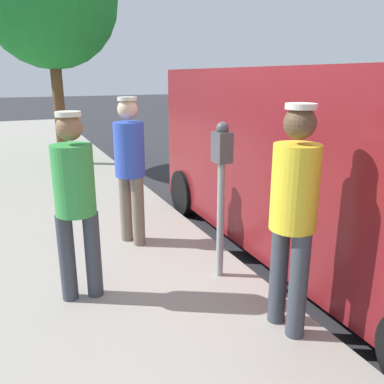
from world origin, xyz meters
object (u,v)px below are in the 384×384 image
object	(u,v)px
parking_meter_near	(221,175)
parked_van	(334,161)
pedestrian_in_yellow	(294,207)
street_tree	(49,0)
pedestrian_in_green	(75,197)
pedestrian_in_blue	(130,162)

from	to	relation	value
parking_meter_near	parked_van	size ratio (longest dim) A/B	0.29
pedestrian_in_yellow	street_tree	xyz separation A→B (m)	(0.81, -7.11, 2.39)
pedestrian_in_green	pedestrian_in_blue	size ratio (longest dim) A/B	0.97
pedestrian_in_green	pedestrian_in_blue	xyz separation A→B (m)	(-0.76, -1.01, 0.03)
parked_van	street_tree	size ratio (longest dim) A/B	1.09
parked_van	street_tree	bearing A→B (deg)	-69.44
parking_meter_near	pedestrian_in_yellow	bearing A→B (deg)	94.09
parking_meter_near	pedestrian_in_green	bearing A→B (deg)	-6.31
parking_meter_near	street_tree	world-z (taller)	street_tree
pedestrian_in_yellow	pedestrian_in_blue	bearing A→B (deg)	-73.66
pedestrian_in_green	pedestrian_in_blue	world-z (taller)	pedestrian_in_blue
parking_meter_near	pedestrian_in_green	distance (m)	1.32
pedestrian_in_yellow	pedestrian_in_blue	xyz separation A→B (m)	(0.62, -2.13, -0.03)
parked_van	street_tree	xyz separation A→B (m)	(2.24, -5.98, 2.38)
pedestrian_in_blue	parked_van	world-z (taller)	parked_van
pedestrian_in_green	parked_van	world-z (taller)	parked_van
pedestrian_in_green	parked_van	bearing A→B (deg)	-179.79
parking_meter_near	pedestrian_in_green	size ratio (longest dim) A/B	0.92
parking_meter_near	pedestrian_in_blue	size ratio (longest dim) A/B	0.90
parked_van	parking_meter_near	bearing A→B (deg)	5.90
parking_meter_near	pedestrian_in_yellow	world-z (taller)	pedestrian_in_yellow
pedestrian_in_yellow	pedestrian_in_green	xyz separation A→B (m)	(1.38, -1.12, -0.06)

